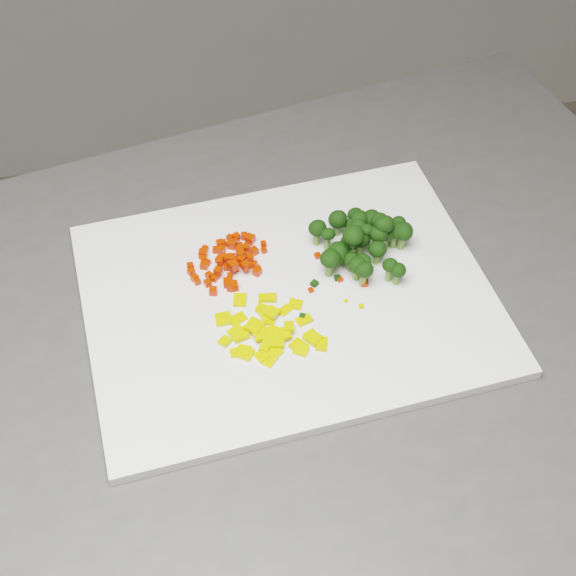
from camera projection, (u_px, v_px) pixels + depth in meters
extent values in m
cube|color=#424240|center=(282.00, 515.00, 1.22)|extent=(1.20, 0.95, 0.90)
cube|color=white|center=(288.00, 297.00, 0.91)|extent=(0.48, 0.38, 0.01)
cube|color=red|center=(231.00, 286.00, 0.90)|extent=(0.01, 0.01, 0.01)
cube|color=red|center=(208.00, 283.00, 0.91)|extent=(0.01, 0.01, 0.01)
cube|color=red|center=(230.00, 276.00, 0.92)|extent=(0.01, 0.01, 0.01)
cube|color=red|center=(240.00, 250.00, 0.94)|extent=(0.01, 0.01, 0.01)
cube|color=red|center=(254.00, 264.00, 0.93)|extent=(0.01, 0.01, 0.01)
cube|color=red|center=(232.00, 265.00, 0.92)|extent=(0.01, 0.01, 0.01)
cube|color=red|center=(220.00, 262.00, 0.92)|extent=(0.01, 0.01, 0.01)
cube|color=red|center=(232.00, 244.00, 0.95)|extent=(0.01, 0.01, 0.01)
cube|color=red|center=(251.00, 258.00, 0.92)|extent=(0.01, 0.01, 0.01)
cube|color=red|center=(230.00, 244.00, 0.95)|extent=(0.01, 0.01, 0.01)
cube|color=red|center=(258.00, 269.00, 0.92)|extent=(0.01, 0.01, 0.01)
cube|color=red|center=(233.00, 268.00, 0.92)|extent=(0.01, 0.01, 0.01)
cube|color=red|center=(246.00, 266.00, 0.91)|extent=(0.01, 0.01, 0.01)
cube|color=red|center=(216.00, 250.00, 0.94)|extent=(0.01, 0.01, 0.01)
cube|color=red|center=(236.00, 268.00, 0.92)|extent=(0.01, 0.01, 0.01)
cube|color=red|center=(208.00, 263.00, 0.93)|extent=(0.01, 0.01, 0.01)
cube|color=red|center=(241.00, 255.00, 0.93)|extent=(0.01, 0.01, 0.01)
cube|color=red|center=(223.00, 243.00, 0.95)|extent=(0.01, 0.01, 0.01)
cube|color=red|center=(234.00, 261.00, 0.92)|extent=(0.01, 0.01, 0.01)
cube|color=red|center=(213.00, 291.00, 0.90)|extent=(0.01, 0.01, 0.01)
cube|color=red|center=(227.00, 267.00, 0.93)|extent=(0.01, 0.01, 0.01)
cube|color=red|center=(190.00, 266.00, 0.93)|extent=(0.01, 0.01, 0.01)
cube|color=red|center=(197.00, 281.00, 0.91)|extent=(0.01, 0.01, 0.01)
cube|color=red|center=(209.00, 275.00, 0.92)|extent=(0.01, 0.01, 0.01)
cube|color=red|center=(240.00, 250.00, 0.94)|extent=(0.01, 0.01, 0.01)
cube|color=red|center=(221.00, 250.00, 0.94)|extent=(0.01, 0.01, 0.01)
cube|color=red|center=(231.00, 258.00, 0.92)|extent=(0.01, 0.01, 0.01)
cube|color=red|center=(203.00, 254.00, 0.94)|extent=(0.01, 0.01, 0.01)
cube|color=red|center=(205.00, 249.00, 0.94)|extent=(0.01, 0.01, 0.01)
cube|color=red|center=(214.00, 278.00, 0.91)|extent=(0.01, 0.01, 0.01)
cube|color=red|center=(248.00, 256.00, 0.94)|extent=(0.01, 0.01, 0.01)
cube|color=red|center=(195.00, 278.00, 0.91)|extent=(0.01, 0.01, 0.01)
cube|color=red|center=(240.00, 245.00, 0.95)|extent=(0.01, 0.01, 0.01)
cube|color=red|center=(236.00, 237.00, 0.96)|extent=(0.01, 0.01, 0.01)
cube|color=red|center=(234.00, 266.00, 0.91)|extent=(0.01, 0.01, 0.01)
cube|color=red|center=(246.00, 247.00, 0.95)|extent=(0.01, 0.01, 0.01)
cube|color=red|center=(241.00, 260.00, 0.92)|extent=(0.01, 0.01, 0.01)
cube|color=red|center=(244.00, 236.00, 0.96)|extent=(0.01, 0.01, 0.01)
cube|color=red|center=(237.00, 238.00, 0.96)|extent=(0.01, 0.01, 0.01)
cube|color=red|center=(204.00, 259.00, 0.93)|extent=(0.01, 0.01, 0.01)
cube|color=red|center=(218.00, 271.00, 0.91)|extent=(0.01, 0.01, 0.01)
cube|color=red|center=(219.00, 260.00, 0.92)|extent=(0.01, 0.01, 0.01)
cube|color=red|center=(231.00, 259.00, 0.92)|extent=(0.01, 0.01, 0.01)
cube|color=red|center=(191.00, 272.00, 0.92)|extent=(0.01, 0.01, 0.01)
cube|color=red|center=(250.00, 239.00, 0.95)|extent=(0.01, 0.01, 0.01)
cube|color=red|center=(263.00, 244.00, 0.95)|extent=(0.01, 0.01, 0.01)
cube|color=red|center=(232.00, 260.00, 0.92)|extent=(0.01, 0.01, 0.01)
cube|color=red|center=(204.00, 265.00, 0.93)|extent=(0.01, 0.01, 0.01)
cube|color=red|center=(233.00, 261.00, 0.92)|extent=(0.01, 0.01, 0.01)
cube|color=red|center=(236.00, 260.00, 0.93)|extent=(0.01, 0.01, 0.01)
cube|color=red|center=(228.00, 283.00, 0.91)|extent=(0.01, 0.01, 0.01)
cube|color=red|center=(220.00, 244.00, 0.95)|extent=(0.01, 0.01, 0.01)
cube|color=red|center=(225.00, 259.00, 0.93)|extent=(0.01, 0.01, 0.01)
cube|color=red|center=(257.00, 272.00, 0.92)|extent=(0.01, 0.01, 0.01)
cube|color=red|center=(254.00, 251.00, 0.94)|extent=(0.01, 0.01, 0.01)
cube|color=red|center=(230.00, 238.00, 0.96)|extent=(0.01, 0.01, 0.01)
cube|color=red|center=(264.00, 250.00, 0.94)|extent=(0.01, 0.01, 0.01)
cube|color=red|center=(220.00, 270.00, 0.92)|extent=(0.01, 0.01, 0.01)
cube|color=red|center=(234.00, 286.00, 0.90)|extent=(0.01, 0.01, 0.01)
cube|color=#DAC40B|center=(223.00, 319.00, 0.88)|extent=(0.02, 0.02, 0.01)
cube|color=#DAC40B|center=(273.00, 353.00, 0.85)|extent=(0.02, 0.02, 0.01)
cube|color=#DAC40B|center=(260.00, 334.00, 0.86)|extent=(0.02, 0.02, 0.00)
cube|color=#DAC40B|center=(240.00, 300.00, 0.89)|extent=(0.02, 0.02, 0.01)
cube|color=#DAC40B|center=(237.00, 332.00, 0.86)|extent=(0.02, 0.02, 0.01)
cube|color=#DAC40B|center=(295.00, 304.00, 0.89)|extent=(0.02, 0.02, 0.00)
cube|color=#DAC40B|center=(313.00, 338.00, 0.86)|extent=(0.02, 0.02, 0.01)
cube|color=#DAC40B|center=(271.00, 332.00, 0.86)|extent=(0.02, 0.02, 0.01)
cube|color=#DAC40B|center=(299.00, 346.00, 0.85)|extent=(0.02, 0.02, 0.01)
cube|color=#DAC40B|center=(238.00, 352.00, 0.85)|extent=(0.02, 0.01, 0.01)
cube|color=#DAC40B|center=(272.00, 313.00, 0.88)|extent=(0.02, 0.02, 0.01)
cube|color=#DAC40B|center=(282.00, 334.00, 0.86)|extent=(0.02, 0.02, 0.01)
cube|color=#DAC40B|center=(274.00, 344.00, 0.85)|extent=(0.02, 0.02, 0.01)
cube|color=#DAC40B|center=(240.00, 334.00, 0.86)|extent=(0.02, 0.02, 0.01)
cube|color=#DAC40B|center=(282.00, 335.00, 0.86)|extent=(0.02, 0.02, 0.01)
cube|color=#DAC40B|center=(265.00, 309.00, 0.88)|extent=(0.02, 0.02, 0.01)
cube|color=#DAC40B|center=(262.00, 356.00, 0.84)|extent=(0.02, 0.02, 0.01)
cube|color=#DAC40B|center=(266.00, 344.00, 0.85)|extent=(0.02, 0.02, 0.01)
cube|color=#DAC40B|center=(267.00, 316.00, 0.88)|extent=(0.02, 0.02, 0.01)
cube|color=#DAC40B|center=(237.00, 319.00, 0.88)|extent=(0.02, 0.02, 0.00)
cube|color=#DAC40B|center=(246.00, 353.00, 0.85)|extent=(0.02, 0.02, 0.01)
cube|color=#DAC40B|center=(270.00, 360.00, 0.84)|extent=(0.02, 0.02, 0.01)
cube|color=#DAC40B|center=(271.00, 321.00, 0.88)|extent=(0.01, 0.02, 0.01)
cube|color=#DAC40B|center=(301.00, 350.00, 0.85)|extent=(0.02, 0.02, 0.01)
cube|color=#DAC40B|center=(289.00, 327.00, 0.86)|extent=(0.01, 0.02, 0.01)
cube|color=#DAC40B|center=(285.00, 310.00, 0.88)|extent=(0.02, 0.02, 0.01)
cube|color=#DAC40B|center=(322.00, 344.00, 0.85)|extent=(0.02, 0.02, 0.01)
cube|color=#DAC40B|center=(254.00, 326.00, 0.86)|extent=(0.03, 0.03, 0.01)
cube|color=#DAC40B|center=(267.00, 298.00, 0.90)|extent=(0.02, 0.02, 0.01)
cube|color=#DAC40B|center=(270.00, 334.00, 0.86)|extent=(0.02, 0.02, 0.00)
cube|color=#DAC40B|center=(304.00, 320.00, 0.88)|extent=(0.02, 0.02, 0.00)
cube|color=#DAC40B|center=(275.00, 342.00, 0.85)|extent=(0.02, 0.01, 0.01)
cube|color=#DAC40B|center=(244.00, 351.00, 0.85)|extent=(0.02, 0.02, 0.01)
cube|color=#DAC40B|center=(225.00, 341.00, 0.86)|extent=(0.02, 0.02, 0.01)
cube|color=#DAC40B|center=(311.00, 335.00, 0.86)|extent=(0.02, 0.02, 0.00)
cube|color=red|center=(340.00, 279.00, 0.91)|extent=(0.01, 0.01, 0.00)
cube|color=red|center=(365.00, 283.00, 0.91)|extent=(0.01, 0.01, 0.01)
cube|color=black|center=(302.00, 316.00, 0.88)|extent=(0.01, 0.01, 0.00)
cube|color=#DAC40B|center=(361.00, 306.00, 0.89)|extent=(0.01, 0.01, 0.00)
cube|color=red|center=(311.00, 290.00, 0.90)|extent=(0.01, 0.01, 0.00)
cube|color=#DAC40B|center=(346.00, 301.00, 0.89)|extent=(0.01, 0.01, 0.00)
cube|color=red|center=(318.00, 256.00, 0.94)|extent=(0.01, 0.01, 0.00)
cube|color=black|center=(314.00, 283.00, 0.91)|extent=(0.01, 0.01, 0.01)
cube|color=black|center=(337.00, 278.00, 0.92)|extent=(0.01, 0.01, 0.00)
cube|color=#DAC40B|center=(239.00, 261.00, 0.93)|extent=(0.01, 0.01, 0.01)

